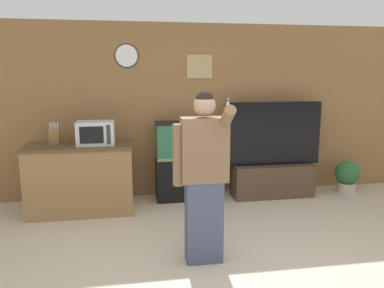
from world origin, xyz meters
TOP-DOWN VIEW (x-y plane):
  - ground_plane at (0.00, 0.00)m, footprint 18.00×18.00m
  - wall_back_paneled at (-0.00, 2.73)m, footprint 10.00×0.08m
  - counter_island at (-1.59, 2.14)m, footprint 1.41×0.67m
  - microwave at (-1.37, 2.11)m, footprint 0.48×0.34m
  - knife_block at (-1.91, 2.19)m, footprint 0.13×0.10m
  - aquarium_on_stand at (-0.15, 2.44)m, footprint 0.82×0.36m
  - tv_on_stand at (1.21, 2.35)m, footprint 1.49×0.40m
  - person_standing at (-0.23, 0.52)m, footprint 0.54×0.41m
  - potted_plant at (2.45, 2.32)m, footprint 0.38×0.38m

SIDE VIEW (x-z plane):
  - ground_plane at x=0.00m, z-range 0.00..0.00m
  - potted_plant at x=2.45m, z-range 0.02..0.53m
  - tv_on_stand at x=1.21m, z-range -0.30..1.15m
  - counter_island at x=-1.59m, z-range 0.00..0.94m
  - aquarium_on_stand at x=-0.15m, z-range 0.00..1.17m
  - person_standing at x=-0.23m, z-range 0.04..1.75m
  - knife_block at x=-1.91m, z-range 0.90..1.20m
  - microwave at x=-1.37m, z-range 0.94..1.25m
  - wall_back_paneled at x=0.00m, z-range 0.00..2.60m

